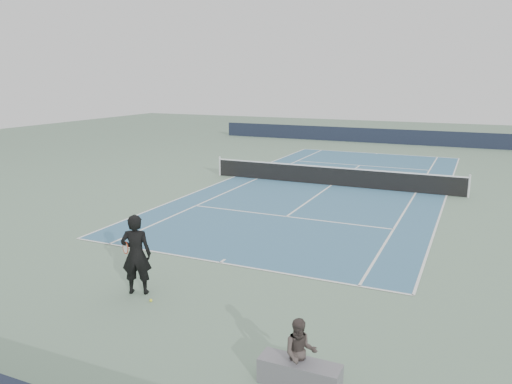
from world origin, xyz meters
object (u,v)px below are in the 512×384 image
at_px(tennis_player, 136,254).
at_px(spectator_bench, 300,363).
at_px(tennis_net, 332,176).
at_px(tennis_ball, 151,300).

bearing_deg(tennis_player, spectator_bench, -21.86).
xyz_separation_m(tennis_net, tennis_player, (-0.91, -14.57, 0.53)).
height_order(tennis_player, tennis_ball, tennis_player).
relative_size(tennis_net, tennis_ball, 174.58).
height_order(tennis_net, spectator_bench, spectator_bench).
xyz_separation_m(tennis_player, spectator_bench, (5.03, -2.02, -0.58)).
bearing_deg(spectator_bench, tennis_net, 103.95).
relative_size(tennis_player, tennis_ball, 27.96).
relative_size(tennis_net, spectator_bench, 8.46).
height_order(tennis_ball, spectator_bench, spectator_bench).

